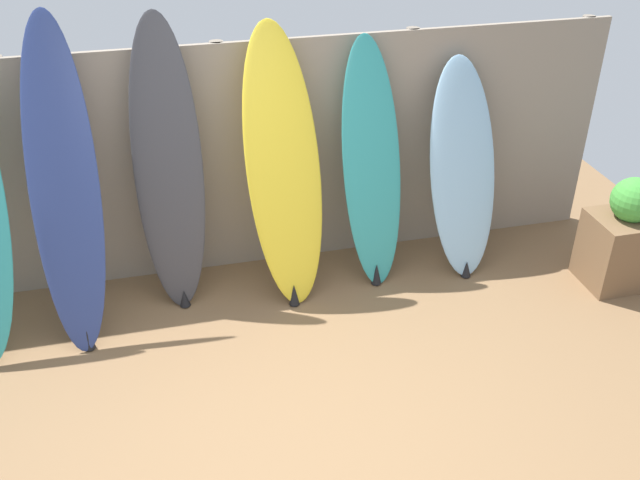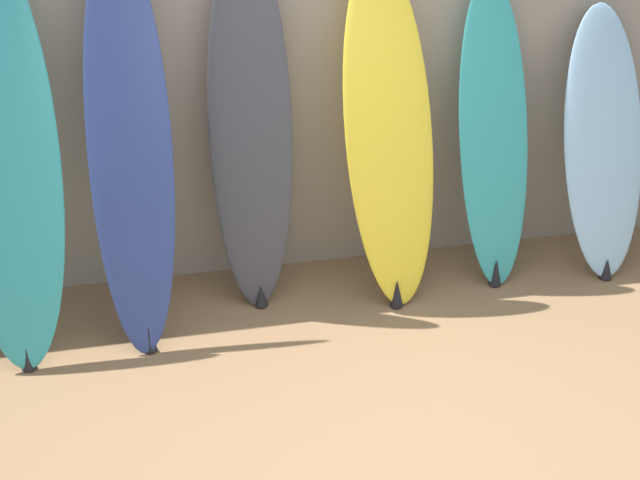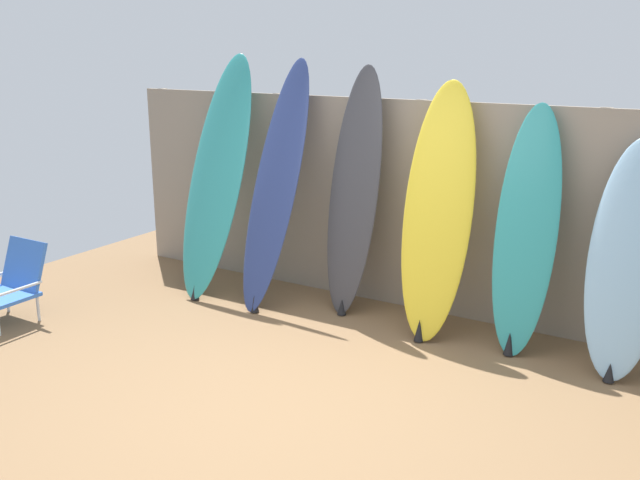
% 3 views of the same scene
% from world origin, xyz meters
% --- Properties ---
extents(ground, '(7.68, 7.68, 0.00)m').
position_xyz_m(ground, '(0.00, 0.00, 0.00)').
color(ground, brown).
extents(fence_back, '(6.08, 0.11, 1.80)m').
position_xyz_m(fence_back, '(-0.00, 2.01, 0.90)').
color(fence_back, gray).
rests_on(fence_back, ground).
extents(surfboard_teal_0, '(0.58, 0.88, 2.18)m').
position_xyz_m(surfboard_teal_0, '(-1.75, 1.49, 1.08)').
color(surfboard_teal_0, teal).
rests_on(surfboard_teal_0, ground).
extents(surfboard_navy_1, '(0.50, 0.86, 2.14)m').
position_xyz_m(surfboard_navy_1, '(-1.11, 1.50, 1.05)').
color(surfboard_navy_1, navy).
rests_on(surfboard_navy_1, ground).
extents(surfboard_charcoal_2, '(0.52, 0.50, 2.09)m').
position_xyz_m(surfboard_charcoal_2, '(-0.43, 1.68, 1.03)').
color(surfboard_charcoal_2, '#38383D').
rests_on(surfboard_charcoal_2, ground).
extents(surfboard_yellow_3, '(0.62, 0.72, 1.99)m').
position_xyz_m(surfboard_yellow_3, '(0.36, 1.59, 0.99)').
color(surfboard_yellow_3, yellow).
rests_on(surfboard_yellow_3, ground).
extents(surfboard_teal_4, '(0.50, 0.57, 1.84)m').
position_xyz_m(surfboard_teal_4, '(1.04, 1.65, 0.90)').
color(surfboard_teal_4, teal).
rests_on(surfboard_teal_4, ground).
extents(surfboard_skyblue_5, '(0.54, 0.64, 1.64)m').
position_xyz_m(surfboard_skyblue_5, '(1.76, 1.62, 0.81)').
color(surfboard_skyblue_5, '#8CB7D6').
rests_on(surfboard_skyblue_5, ground).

